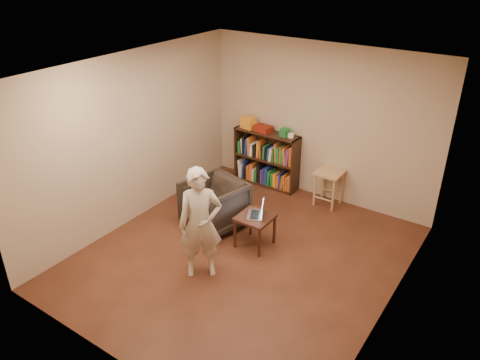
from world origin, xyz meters
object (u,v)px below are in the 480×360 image
Objects in this scene: laptop at (258,212)px; person at (200,224)px; stool at (329,178)px; side_table at (255,221)px; bookshelf at (267,161)px; armchair at (214,204)px.

person is at bearing -42.29° from laptop.
side_table is at bearing -101.79° from stool.
bookshelf is 1.24m from stool.
bookshelf is 1.95m from laptop.
bookshelf is at bearing 116.69° from side_table.
stool is at bearing 67.87° from armchair.
laptop reaches higher than stool.
stool is at bearing 78.21° from side_table.
bookshelf reaches higher than armchair.
person reaches higher than armchair.
person reaches higher than bookshelf.
stool is 1.61× the size of laptop.
armchair is 0.79m from side_table.
person reaches higher than stool.
armchair is at bearing -120.11° from laptop.
bookshelf is at bearing -179.41° from laptop.
laptop is 1.03m from person.
stool is 1.98m from armchair.
laptop is at bearing 33.32° from person.
armchair is 1.74× the size of side_table.
stool is 1.73m from side_table.
armchair is 2.22× the size of laptop.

